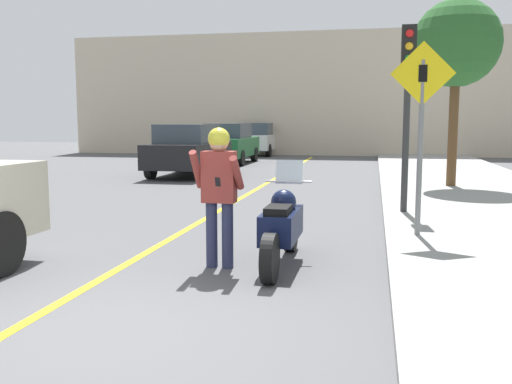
{
  "coord_description": "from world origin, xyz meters",
  "views": [
    {
      "loc": [
        2.4,
        -4.22,
        1.78
      ],
      "look_at": [
        0.95,
        2.82,
        0.89
      ],
      "focal_mm": 40.0,
      "sensor_mm": 36.0,
      "label": 1
    }
  ],
  "objects": [
    {
      "name": "parked_car_white",
      "position": [
        -3.62,
        25.26,
        0.86
      ],
      "size": [
        1.88,
        4.2,
        1.68
      ],
      "color": "black",
      "rests_on": "ground"
    },
    {
      "name": "ground_plane",
      "position": [
        0.0,
        0.0,
        0.0
      ],
      "size": [
        80.0,
        80.0,
        0.0
      ],
      "primitive_type": "plane",
      "color": "#4C4C4F"
    },
    {
      "name": "motorcycle",
      "position": [
        1.31,
        2.63,
        0.49
      ],
      "size": [
        0.62,
        2.18,
        1.27
      ],
      "color": "black",
      "rests_on": "ground"
    },
    {
      "name": "parked_car_green",
      "position": [
        -3.61,
        19.15,
        0.86
      ],
      "size": [
        1.88,
        4.2,
        1.68
      ],
      "color": "black",
      "rests_on": "ground"
    },
    {
      "name": "parked_car_black",
      "position": [
        -3.53,
        13.59,
        0.86
      ],
      "size": [
        1.88,
        4.2,
        1.68
      ],
      "color": "black",
      "rests_on": "ground"
    },
    {
      "name": "building_backdrop",
      "position": [
        0.0,
        26.0,
        3.17
      ],
      "size": [
        28.0,
        1.2,
        6.35
      ],
      "color": "beige",
      "rests_on": "ground"
    },
    {
      "name": "road_center_line",
      "position": [
        -0.6,
        6.0,
        0.0
      ],
      "size": [
        0.12,
        36.0,
        0.01
      ],
      "color": "yellow",
      "rests_on": "ground"
    },
    {
      "name": "crossing_sign",
      "position": [
        3.06,
        4.33,
        1.8
      ],
      "size": [
        0.91,
        0.08,
        2.78
      ],
      "color": "slate",
      "rests_on": "sidewalk_curb"
    },
    {
      "name": "street_tree",
      "position": [
        4.37,
        11.14,
        3.7
      ],
      "size": [
        2.19,
        2.19,
        4.7
      ],
      "color": "brown",
      "rests_on": "sidewalk_curb"
    },
    {
      "name": "traffic_light",
      "position": [
        2.97,
        6.51,
        2.47
      ],
      "size": [
        0.26,
        0.3,
        3.35
      ],
      "color": "#2D2D30",
      "rests_on": "sidewalk_curb"
    },
    {
      "name": "person_biker",
      "position": [
        0.58,
        2.37,
        1.04
      ],
      "size": [
        0.59,
        0.47,
        1.71
      ],
      "color": "#282D4C",
      "rests_on": "ground"
    }
  ]
}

